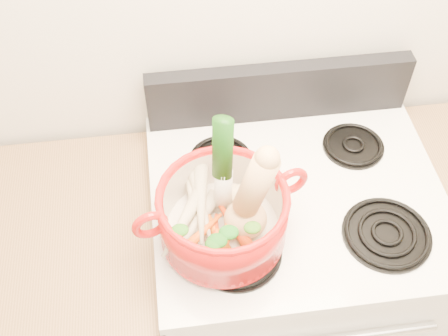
{
  "coord_description": "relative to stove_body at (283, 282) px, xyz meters",
  "views": [
    {
      "loc": [
        -0.32,
        0.53,
        2.14
      ],
      "look_at": [
        -0.22,
        1.27,
        1.24
      ],
      "focal_mm": 45.0,
      "sensor_mm": 36.0,
      "label": 1
    }
  ],
  "objects": [
    {
      "name": "parsnip_2",
      "position": [
        -0.28,
        -0.05,
        0.58
      ],
      "size": [
        0.05,
        0.21,
        0.06
      ],
      "primitive_type": "cone",
      "rotation": [
        1.66,
        0.0,
        -0.02
      ],
      "color": "#F0E5C3",
      "rests_on": "dutch_oven"
    },
    {
      "name": "squash",
      "position": [
        -0.17,
        -0.13,
        0.67
      ],
      "size": [
        0.18,
        0.13,
        0.28
      ],
      "primitive_type": null,
      "rotation": [
        0.0,
        0.25,
        -0.11
      ],
      "color": "#DBB270",
      "rests_on": "dutch_oven"
    },
    {
      "name": "leek",
      "position": [
        -0.21,
        -0.06,
        0.69
      ],
      "size": [
        0.07,
        0.09,
        0.31
      ],
      "primitive_type": "cylinder",
      "rotation": [
        -0.08,
        0.0,
        -0.37
      ],
      "color": "beige",
      "rests_on": "dutch_oven"
    },
    {
      "name": "stove_body",
      "position": [
        0.0,
        0.0,
        0.0
      ],
      "size": [
        0.76,
        0.65,
        0.92
      ],
      "primitive_type": "cube",
      "color": "white",
      "rests_on": "floor"
    },
    {
      "name": "control_backsplash",
      "position": [
        0.0,
        0.3,
        0.58
      ],
      "size": [
        0.76,
        0.05,
        0.18
      ],
      "primitive_type": "cube",
      "color": "black",
      "rests_on": "cooktop"
    },
    {
      "name": "ginger",
      "position": [
        -0.19,
        -0.03,
        0.56
      ],
      "size": [
        0.09,
        0.07,
        0.04
      ],
      "primitive_type": "ellipsoid",
      "rotation": [
        0.0,
        0.0,
        0.28
      ],
      "color": "tan",
      "rests_on": "dutch_oven"
    },
    {
      "name": "dutch_oven",
      "position": [
        -0.22,
        -0.11,
        0.58
      ],
      "size": [
        0.37,
        0.37,
        0.15
      ],
      "primitive_type": "cylinder",
      "rotation": [
        0.0,
        0.0,
        0.23
      ],
      "color": "#AE110E",
      "rests_on": "burner_front_left"
    },
    {
      "name": "burner_front_left",
      "position": [
        -0.19,
        -0.16,
        0.5
      ],
      "size": [
        0.22,
        0.22,
        0.02
      ],
      "primitive_type": "cylinder",
      "color": "black",
      "rests_on": "cooktop"
    },
    {
      "name": "carrot_4",
      "position": [
        -0.21,
        -0.15,
        0.58
      ],
      "size": [
        0.11,
        0.18,
        0.05
      ],
      "primitive_type": "cone",
      "rotation": [
        1.66,
        0.0,
        -0.42
      ],
      "color": "#CE540A",
      "rests_on": "dutch_oven"
    },
    {
      "name": "pot_handle_left",
      "position": [
        -0.39,
        -0.15,
        0.64
      ],
      "size": [
        0.09,
        0.04,
        0.09
      ],
      "primitive_type": "torus",
      "rotation": [
        1.57,
        0.0,
        0.23
      ],
      "color": "#AE110E",
      "rests_on": "dutch_oven"
    },
    {
      "name": "carrot_1",
      "position": [
        -0.24,
        -0.16,
        0.56
      ],
      "size": [
        0.05,
        0.15,
        0.04
      ],
      "primitive_type": "cone",
      "rotation": [
        1.66,
        0.0,
        -0.15
      ],
      "color": "#BE3109",
      "rests_on": "dutch_oven"
    },
    {
      "name": "parsnip_0",
      "position": [
        -0.27,
        -0.06,
        0.57
      ],
      "size": [
        0.07,
        0.24,
        0.06
      ],
      "primitive_type": "cone",
      "rotation": [
        1.66,
        0.0,
        0.1
      ],
      "color": "beige",
      "rests_on": "dutch_oven"
    },
    {
      "name": "burner_front_right",
      "position": [
        0.19,
        -0.16,
        0.5
      ],
      "size": [
        0.22,
        0.22,
        0.02
      ],
      "primitive_type": "cylinder",
      "color": "black",
      "rests_on": "cooktop"
    },
    {
      "name": "carrot_3",
      "position": [
        -0.27,
        -0.15,
        0.57
      ],
      "size": [
        0.12,
        0.11,
        0.04
      ],
      "primitive_type": "cone",
      "rotation": [
        1.66,
        0.0,
        -0.87
      ],
      "color": "#DC5B0B",
      "rests_on": "dutch_oven"
    },
    {
      "name": "parsnip_4",
      "position": [
        -0.26,
        -0.06,
        0.59
      ],
      "size": [
        0.06,
        0.22,
        0.06
      ],
      "primitive_type": "cone",
      "rotation": [
        1.66,
        0.0,
        0.1
      ],
      "color": "beige",
      "rests_on": "dutch_oven"
    },
    {
      "name": "burner_back_right",
      "position": [
        0.19,
        0.14,
        0.5
      ],
      "size": [
        0.17,
        0.17,
        0.02
      ],
      "primitive_type": "cylinder",
      "color": "black",
      "rests_on": "cooktop"
    },
    {
      "name": "carrot_0",
      "position": [
        -0.24,
        -0.13,
        0.56
      ],
      "size": [
        0.08,
        0.18,
        0.05
      ],
      "primitive_type": "cone",
      "rotation": [
        1.66,
        0.0,
        0.3
      ],
      "color": "#BD5009",
      "rests_on": "dutch_oven"
    },
    {
      "name": "burner_back_left",
      "position": [
        -0.19,
        0.14,
        0.5
      ],
      "size": [
        0.17,
        0.17,
        0.02
      ],
      "primitive_type": "cylinder",
      "color": "black",
      "rests_on": "cooktop"
    },
    {
      "name": "parsnip_5",
      "position": [
        -0.26,
        -0.07,
        0.59
      ],
      "size": [
        0.06,
        0.23,
        0.06
      ],
      "primitive_type": "cone",
      "rotation": [
        1.66,
        0.0,
        -0.09
      ],
      "color": "beige",
      "rests_on": "dutch_oven"
    },
    {
      "name": "cooktop",
      "position": [
        0.0,
        0.0,
        0.47
      ],
      "size": [
        0.78,
        0.67,
        0.03
      ],
      "primitive_type": "cube",
      "color": "white",
      "rests_on": "stove_body"
    },
    {
      "name": "wall_back",
      "position": [
        0.0,
        0.35,
        0.84
      ],
      "size": [
        3.5,
        0.02,
        2.6
      ],
      "primitive_type": "cube",
      "color": "silver",
      "rests_on": "floor"
    },
    {
      "name": "pot_handle_right",
      "position": [
        -0.05,
        -0.07,
        0.64
      ],
      "size": [
        0.09,
        0.04,
        0.09
      ],
      "primitive_type": "torus",
      "rotation": [
        1.57,
        0.0,
        0.23
      ],
      "color": "#AE110E",
      "rests_on": "dutch_oven"
    },
    {
      "name": "parsnip_1",
      "position": [
        -0.28,
        -0.11,
        0.57
      ],
      "size": [
        0.15,
        0.18,
        0.06
      ],
      "primitive_type": "cone",
      "rotation": [
        1.66,
        0.0,
        -0.68
      ],
      "color": "beige",
      "rests_on": "dutch_oven"
    },
    {
      "name": "parsnip_3",
      "position": [
        -0.32,
        -0.12,
        0.58
      ],
      "size": [
        0.14,
        0.18,
        0.06
      ],
      "primitive_type": "cone",
      "rotation": [
        1.66,
        0.0,
        -0.6
      ],
      "color": "beige",
      "rests_on": "dutch_oven"
    },
    {
      "name": "carrot_2",
      "position": [
        -0.2,
        -0.13,
        0.57
      ],
      "size": [
        0.09,
        0.16,
        0.04
      ],
      "primitive_type": "cone",
      "rotation": [
        1.66,
        0.0,
        0.41
      ],
      "color": "red",
      "rests_on": "dutch_oven"
    }
  ]
}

